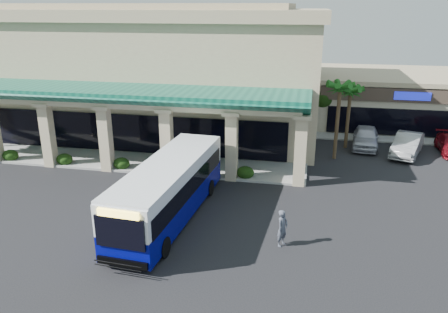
% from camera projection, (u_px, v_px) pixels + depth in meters
% --- Properties ---
extents(ground, '(110.00, 110.00, 0.00)m').
position_uv_depth(ground, '(189.00, 211.00, 25.15)').
color(ground, black).
extents(main_building, '(30.80, 14.80, 11.35)m').
position_uv_depth(main_building, '(151.00, 70.00, 39.60)').
color(main_building, tan).
rests_on(main_building, ground).
extents(arcade, '(30.00, 6.20, 5.70)m').
position_uv_depth(arcade, '(109.00, 126.00, 32.01)').
color(arcade, '#0D503F').
rests_on(arcade, ground).
extents(strip_mall, '(22.50, 12.50, 4.90)m').
position_uv_depth(strip_mall, '(430.00, 99.00, 43.17)').
color(strip_mall, beige).
rests_on(strip_mall, ground).
extents(palm_0, '(2.40, 2.40, 6.60)m').
position_uv_depth(palm_0, '(338.00, 117.00, 32.65)').
color(palm_0, '#185416').
rests_on(palm_0, ground).
extents(palm_1, '(2.40, 2.40, 5.80)m').
position_uv_depth(palm_1, '(348.00, 114.00, 35.37)').
color(palm_1, '#185416').
rests_on(palm_1, ground).
extents(broadleaf_tree, '(2.60, 2.60, 4.81)m').
position_uv_depth(broadleaf_tree, '(322.00, 105.00, 40.53)').
color(broadleaf_tree, black).
rests_on(broadleaf_tree, ground).
extents(transit_bus, '(3.50, 11.86, 3.27)m').
position_uv_depth(transit_bus, '(170.00, 191.00, 23.84)').
color(transit_bus, '#050778').
rests_on(transit_bus, ground).
extents(pedestrian, '(0.72, 0.82, 1.88)m').
position_uv_depth(pedestrian, '(282.00, 228.00, 21.26)').
color(pedestrian, '#424754').
rests_on(pedestrian, ground).
extents(car_silver, '(2.60, 5.26, 1.73)m').
position_uv_depth(car_silver, '(366.00, 137.00, 36.14)').
color(car_silver, silver).
rests_on(car_silver, ground).
extents(car_white, '(3.45, 5.52, 1.72)m').
position_uv_depth(car_white, '(407.00, 144.00, 34.26)').
color(car_white, '#A4A4A4').
rests_on(car_white, ground).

